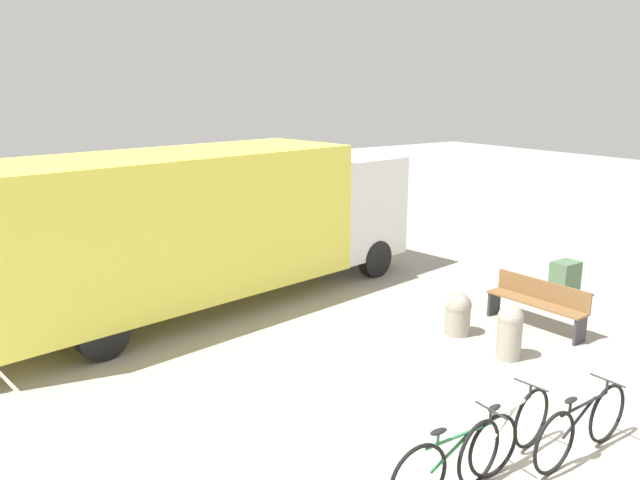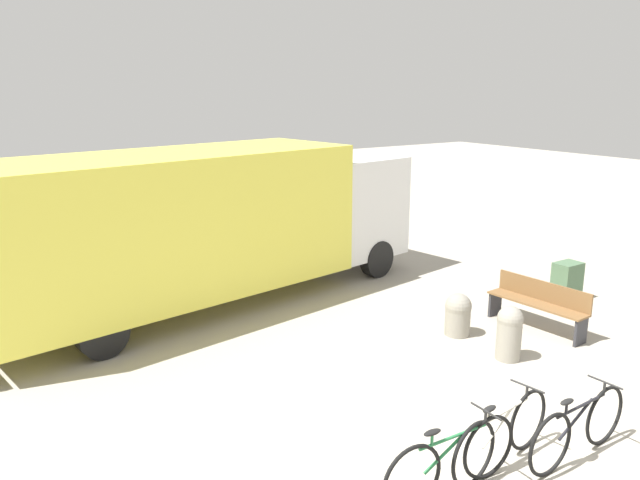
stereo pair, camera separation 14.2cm
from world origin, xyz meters
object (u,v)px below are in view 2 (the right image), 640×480
at_px(utility_box, 567,281).
at_px(bollard_near_bench, 509,331).
at_px(delivery_truck, 211,220).
at_px(bicycle_far, 579,428).
at_px(bicycle_near, 452,461).
at_px(bollard_far_bench, 458,314).
at_px(bicycle_middle, 502,434).
at_px(park_bench, 539,302).

bearing_deg(utility_box, bollard_near_bench, -158.71).
relative_size(delivery_truck, utility_box, 12.15).
distance_m(bicycle_far, bollard_near_bench, 2.75).
distance_m(bicycle_near, bollard_far_bench, 4.53).
relative_size(delivery_truck, bicycle_near, 5.10).
bearing_deg(bicycle_middle, park_bench, 25.32).
bearing_deg(bicycle_near, utility_box, 28.39).
distance_m(bicycle_middle, bicycle_far, 0.94).
bearing_deg(bollard_near_bench, delivery_truck, 118.54).
bearing_deg(bicycle_middle, bollard_near_bench, 31.19).
bearing_deg(bollard_near_bench, park_bench, 21.46).
bearing_deg(bicycle_near, delivery_truck, 88.56).
distance_m(bicycle_far, utility_box, 5.99).
height_order(delivery_truck, bollard_near_bench, delivery_truck).
xyz_separation_m(park_bench, bicycle_near, (-4.70, -2.53, -0.10)).
relative_size(bicycle_near, bicycle_middle, 1.01).
height_order(park_bench, bollard_near_bench, bollard_near_bench).
height_order(bicycle_middle, bollard_far_bench, bicycle_middle).
xyz_separation_m(bollard_near_bench, bollard_far_bench, (0.06, 1.17, -0.09)).
distance_m(park_bench, bollard_near_bench, 1.59).
height_order(bicycle_far, bollard_far_bench, bicycle_far).
xyz_separation_m(delivery_truck, bollard_far_bench, (2.85, -3.96, -1.30)).
xyz_separation_m(bicycle_middle, bollard_near_bench, (2.37, 1.89, 0.08)).
bearing_deg(bicycle_far, park_bench, 41.81).
distance_m(bicycle_middle, utility_box, 6.49).
bearing_deg(bollard_near_bench, bollard_far_bench, 87.01).
bearing_deg(bicycle_middle, bicycle_near, 176.09).
height_order(delivery_truck, park_bench, delivery_truck).
xyz_separation_m(delivery_truck, bollard_near_bench, (2.79, -5.13, -1.21)).
relative_size(delivery_truck, bollard_far_bench, 12.47).
bearing_deg(park_bench, bollard_near_bench, 107.67).
bearing_deg(bicycle_near, bollard_far_bench, 45.53).
distance_m(bicycle_middle, bollard_near_bench, 3.03).
bearing_deg(delivery_truck, bicycle_near, -102.36).
bearing_deg(park_bench, bollard_far_bench, 63.60).
height_order(park_bench, bollard_far_bench, park_bench).
distance_m(park_bench, bicycle_far, 4.15).
bearing_deg(delivery_truck, bicycle_far, -89.16).
relative_size(bicycle_near, bollard_near_bench, 2.07).
height_order(bicycle_near, utility_box, bicycle_near).
relative_size(park_bench, bicycle_far, 1.02).
bearing_deg(bollard_near_bench, bicycle_middle, -141.40).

